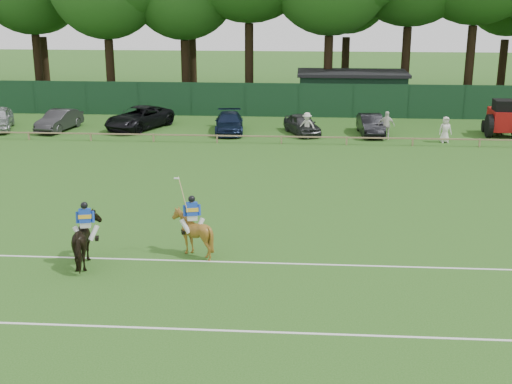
# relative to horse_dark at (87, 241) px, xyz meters

# --- Properties ---
(ground) EXTENTS (160.00, 160.00, 0.00)m
(ground) POSITION_rel_horse_dark_xyz_m (5.06, 1.59, -0.89)
(ground) COLOR #1E4C14
(ground) RESTS_ON ground
(horse_dark) EXTENTS (1.39, 2.26, 1.77)m
(horse_dark) POSITION_rel_horse_dark_xyz_m (0.00, 0.00, 0.00)
(horse_dark) COLOR black
(horse_dark) RESTS_ON ground
(horse_chestnut) EXTENTS (1.70, 1.83, 1.69)m
(horse_chestnut) POSITION_rel_horse_dark_xyz_m (3.51, 1.20, -0.04)
(horse_chestnut) COLOR brown
(horse_chestnut) RESTS_ON ground
(sedan_grey) EXTENTS (2.22, 4.36, 1.37)m
(sedan_grey) POSITION_rel_horse_dark_xyz_m (-9.02, 22.62, -0.20)
(sedan_grey) COLOR #2B2A2D
(sedan_grey) RESTS_ON ground
(suv_black) EXTENTS (4.48, 5.92, 1.49)m
(suv_black) POSITION_rel_horse_dark_xyz_m (-3.76, 23.50, -0.14)
(suv_black) COLOR black
(suv_black) RESTS_ON ground
(sedan_navy) EXTENTS (2.24, 4.64, 1.30)m
(sedan_navy) POSITION_rel_horse_dark_xyz_m (2.48, 22.71, -0.24)
(sedan_navy) COLOR #101A33
(sedan_navy) RESTS_ON ground
(hatch_grey) EXTENTS (2.82, 4.08, 1.29)m
(hatch_grey) POSITION_rel_horse_dark_xyz_m (7.30, 22.60, -0.24)
(hatch_grey) COLOR #323235
(hatch_grey) RESTS_ON ground
(estate_black) EXTENTS (1.66, 4.10, 1.32)m
(estate_black) POSITION_rel_horse_dark_xyz_m (11.78, 22.65, -0.22)
(estate_black) COLOR black
(estate_black) RESTS_ON ground
(spectator_left) EXTENTS (1.20, 0.87, 1.66)m
(spectator_left) POSITION_rel_horse_dark_xyz_m (7.61, 21.28, -0.06)
(spectator_left) COLOR beige
(spectator_left) RESTS_ON ground
(spectator_mid) EXTENTS (1.08, 0.54, 1.78)m
(spectator_mid) POSITION_rel_horse_dark_xyz_m (12.63, 21.42, 0.00)
(spectator_mid) COLOR silver
(spectator_mid) RESTS_ON ground
(spectator_right) EXTENTS (0.87, 0.63, 1.63)m
(spectator_right) POSITION_rel_horse_dark_xyz_m (16.17, 20.66, -0.07)
(spectator_right) COLOR silver
(spectator_right) RESTS_ON ground
(rider_dark) EXTENTS (0.93, 0.47, 1.41)m
(rider_dark) POSITION_rel_horse_dark_xyz_m (0.00, -0.01, 0.78)
(rider_dark) COLOR silver
(rider_dark) RESTS_ON ground
(rider_chestnut) EXTENTS (0.97, 0.51, 2.05)m
(rider_chestnut) POSITION_rel_horse_dark_xyz_m (3.51, 1.18, 0.72)
(rider_chestnut) COLOR silver
(rider_chestnut) RESTS_ON ground
(pitch_lines) EXTENTS (60.00, 5.10, 0.01)m
(pitch_lines) POSITION_rel_horse_dark_xyz_m (5.06, -1.91, -0.88)
(pitch_lines) COLOR silver
(pitch_lines) RESTS_ON ground
(pitch_rail) EXTENTS (62.10, 0.10, 0.50)m
(pitch_rail) POSITION_rel_horse_dark_xyz_m (5.06, 19.59, -0.44)
(pitch_rail) COLOR #997F5B
(pitch_rail) RESTS_ON ground
(perimeter_fence) EXTENTS (92.08, 0.08, 2.50)m
(perimeter_fence) POSITION_rel_horse_dark_xyz_m (5.06, 28.59, 0.36)
(perimeter_fence) COLOR #14351E
(perimeter_fence) RESTS_ON ground
(utility_shed) EXTENTS (8.40, 4.40, 3.04)m
(utility_shed) POSITION_rel_horse_dark_xyz_m (11.06, 31.59, 0.65)
(utility_shed) COLOR #14331E
(utility_shed) RESTS_ON ground
(tree_row) EXTENTS (96.00, 12.00, 21.00)m
(tree_row) POSITION_rel_horse_dark_xyz_m (7.06, 36.59, -0.89)
(tree_row) COLOR #26561C
(tree_row) RESTS_ON ground
(tractor) EXTENTS (2.04, 2.90, 2.38)m
(tractor) POSITION_rel_horse_dark_xyz_m (20.14, 22.93, 0.24)
(tractor) COLOR #9B0E0E
(tractor) RESTS_ON ground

